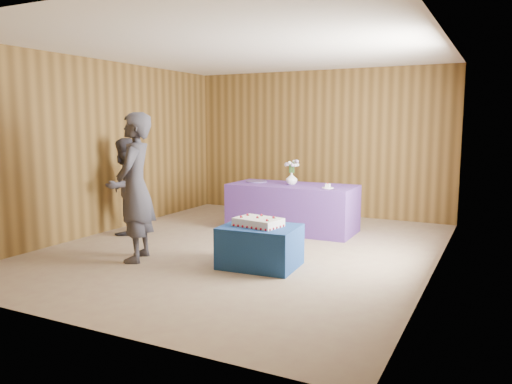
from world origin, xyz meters
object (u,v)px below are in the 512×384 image
Objects in this scene: cake_table at (260,246)px; sheet_cake at (258,222)px; serving_table at (292,208)px; guest_left at (135,187)px; guest_right at (125,187)px; vase at (292,179)px.

sheet_cake is at bearing -165.60° from cake_table.
serving_table is 3.25× the size of sheet_cake.
guest_left is 1.24× the size of guest_right.
cake_table is at bearing 76.53° from guest_right.
sheet_cake is 0.33× the size of guest_left.
guest_right reaches higher than cake_table.
serving_table is 2.11m from sheet_cake.
guest_left is 1.59m from guest_right.
guest_right is (-2.67, 0.66, 0.50)m from cake_table.
serving_table is 10.52× the size of vase.
guest_left is at bearing -114.31° from serving_table.
guest_left is (-1.07, -2.49, 0.08)m from vase.
cake_table is 0.48× the size of guest_left.
guest_left reaches higher than serving_table.
sheet_cake reaches higher than cake_table.
serving_table is (-0.43, 2.06, 0.12)m from cake_table.
serving_table reaches higher than sheet_cake.
guest_right is at bearing 175.54° from sheet_cake.
serving_table is 0.47m from vase.
guest_left is (-1.09, -2.49, 0.55)m from serving_table.
cake_table is 0.45× the size of serving_table.
sheet_cake is at bearing 82.89° from guest_left.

